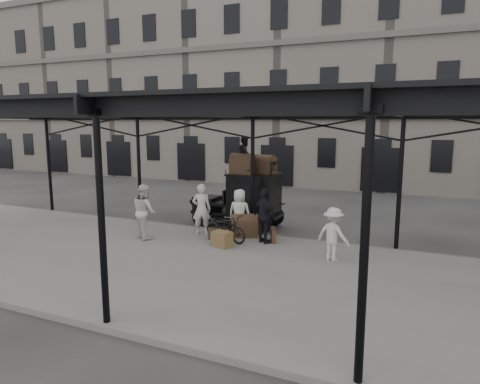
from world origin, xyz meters
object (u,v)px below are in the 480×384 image
object	(u,v)px
porter_official	(265,216)
bicycle	(226,228)
porter_left	(202,209)
steamer_trunk_roof_near	(243,165)
taxi	(247,198)
steamer_trunk_platform	(244,227)

from	to	relation	value
porter_official	bicycle	bearing A→B (deg)	45.15
porter_left	steamer_trunk_roof_near	xyz separation A→B (m)	(0.75, 1.95, 1.44)
bicycle	taxi	bearing A→B (deg)	23.59
taxi	porter_official	xyz separation A→B (m)	(1.64, -2.34, -0.12)
porter_official	steamer_trunk_platform	size ratio (longest dim) A/B	2.01
taxi	steamer_trunk_roof_near	bearing A→B (deg)	-108.07
steamer_trunk_roof_near	bicycle	bearing A→B (deg)	-76.99
steamer_trunk_roof_near	porter_left	bearing A→B (deg)	-108.12
taxi	steamer_trunk_roof_near	distance (m)	1.34
porter_official	steamer_trunk_platform	world-z (taller)	porter_official
porter_left	steamer_trunk_platform	xyz separation A→B (m)	(1.53, 0.35, -0.58)
porter_official	steamer_trunk_platform	distance (m)	1.22
steamer_trunk_roof_near	steamer_trunk_platform	distance (m)	2.70
steamer_trunk_platform	porter_official	bearing A→B (deg)	-54.17
porter_left	steamer_trunk_platform	distance (m)	1.68
taxi	porter_left	xyz separation A→B (m)	(-0.83, -2.20, -0.13)
taxi	porter_left	bearing A→B (deg)	-110.76
taxi	porter_left	world-z (taller)	taxi
bicycle	steamer_trunk_platform	bearing A→B (deg)	-7.36
bicycle	steamer_trunk_platform	distance (m)	0.89
porter_left	steamer_trunk_platform	bearing A→B (deg)	171.06
porter_left	porter_official	bearing A→B (deg)	154.87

